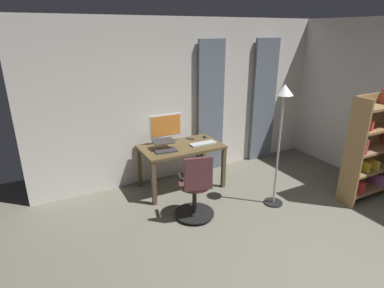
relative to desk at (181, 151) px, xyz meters
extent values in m
cube|color=silver|center=(-0.38, -0.52, 0.71)|extent=(5.35, 0.10, 2.69)
cube|color=slate|center=(-1.99, -0.41, 0.54)|extent=(0.53, 0.06, 2.35)
cube|color=slate|center=(-0.79, -0.41, 0.54)|extent=(0.51, 0.06, 2.35)
cube|color=brown|center=(0.00, 0.00, 0.08)|extent=(1.31, 0.74, 0.04)
cube|color=brown|center=(-0.61, 0.33, -0.29)|extent=(0.06, 0.06, 0.69)
cube|color=brown|center=(0.61, 0.33, -0.29)|extent=(0.06, 0.06, 0.69)
cube|color=brown|center=(-0.61, -0.33, -0.29)|extent=(0.06, 0.06, 0.69)
cube|color=brown|center=(0.61, -0.33, -0.29)|extent=(0.06, 0.06, 0.69)
cylinder|color=black|center=(0.23, 0.88, -0.60)|extent=(0.56, 0.56, 0.02)
sphere|color=black|center=(-0.02, 0.94, -0.61)|extent=(0.05, 0.05, 0.05)
sphere|color=black|center=(0.09, 0.66, -0.61)|extent=(0.05, 0.05, 0.05)
sphere|color=black|center=(0.39, 0.68, -0.61)|extent=(0.05, 0.05, 0.05)
sphere|color=black|center=(0.46, 0.98, -0.61)|extent=(0.05, 0.05, 0.05)
sphere|color=black|center=(0.21, 1.14, -0.61)|extent=(0.05, 0.05, 0.05)
cylinder|color=black|center=(0.23, 0.88, -0.38)|extent=(0.06, 0.06, 0.43)
cylinder|color=#562F27|center=(0.23, 0.88, -0.14)|extent=(0.53, 0.53, 0.05)
cube|color=#502B2F|center=(0.27, 1.08, 0.11)|extent=(0.38, 0.14, 0.45)
cube|color=black|center=(0.42, 0.83, -0.01)|extent=(0.10, 0.24, 0.03)
cube|color=black|center=(0.03, 0.93, -0.01)|extent=(0.10, 0.24, 0.03)
cylinder|color=white|center=(0.15, -0.25, 0.10)|extent=(0.18, 0.18, 0.01)
cylinder|color=white|center=(0.15, -0.25, 0.16)|extent=(0.04, 0.04, 0.10)
cube|color=white|center=(0.15, -0.25, 0.39)|extent=(0.55, 0.03, 0.37)
cube|color=orange|center=(0.15, -0.24, 0.39)|extent=(0.51, 0.01, 0.33)
cube|color=#B7BCC1|center=(-0.35, 0.10, 0.11)|extent=(0.44, 0.15, 0.02)
cube|color=#333338|center=(0.32, 0.10, 0.11)|extent=(0.36, 0.25, 0.02)
cube|color=#333338|center=(0.31, -0.01, 0.22)|extent=(0.35, 0.25, 0.04)
ellipsoid|color=#333338|center=(-0.54, -0.18, 0.11)|extent=(0.06, 0.10, 0.04)
cube|color=#232328|center=(-0.28, -0.22, 0.10)|extent=(0.13, 0.16, 0.01)
cube|color=olive|center=(-1.93, 1.67, 0.18)|extent=(0.04, 0.30, 1.63)
cube|color=olive|center=(-2.38, 1.53, 0.18)|extent=(0.93, 0.04, 1.63)
cube|color=#966B47|center=(-2.38, 1.67, -0.47)|extent=(0.86, 0.30, 0.04)
cube|color=olive|center=(-2.38, 1.67, -0.15)|extent=(0.86, 0.30, 0.04)
cube|color=#906A48|center=(-2.38, 1.67, 0.18)|extent=(0.86, 0.30, 0.04)
cube|color=olive|center=(-2.38, 1.67, 0.51)|extent=(0.86, 0.30, 0.04)
cube|color=#967348|center=(-2.38, 1.67, 0.83)|extent=(0.86, 0.30, 0.04)
cube|color=#A152A6|center=(-2.60, 1.67, -0.37)|extent=(0.06, 0.26, 0.18)
cube|color=gold|center=(-2.21, 1.67, -0.05)|extent=(0.05, 0.21, 0.15)
cube|color=#CA4642|center=(-2.01, 1.67, 0.31)|extent=(0.05, 0.27, 0.22)
cube|color=red|center=(-2.10, 1.67, 0.60)|extent=(0.06, 0.18, 0.16)
cube|color=red|center=(-2.14, 1.67, -0.37)|extent=(0.06, 0.26, 0.18)
cube|color=gold|center=(-2.39, 1.67, -0.06)|extent=(0.03, 0.26, 0.15)
cylinder|color=black|center=(-1.00, 1.14, -0.63)|extent=(0.28, 0.28, 0.02)
cylinder|color=#A5A5A8|center=(-1.00, 1.14, 0.19)|extent=(0.03, 0.03, 1.66)
cone|color=white|center=(-1.00, 1.14, 1.10)|extent=(0.24, 0.24, 0.15)
camera|label=1|loc=(2.04, 4.28, 1.85)|focal=29.37mm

